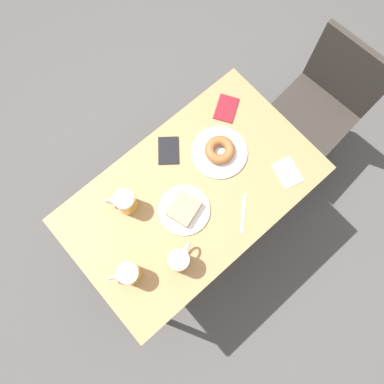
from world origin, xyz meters
TOP-DOWN VIEW (x-y plane):
  - ground_plane at (0.00, 0.00)m, footprint 8.00×8.00m
  - table at (0.00, 0.00)m, footprint 0.64×1.08m
  - chair at (0.03, 0.90)m, footprint 0.43×0.43m
  - plate_with_cake at (0.03, -0.07)m, footprint 0.21×0.21m
  - plate_with_donut at (-0.06, 0.21)m, footprint 0.24×0.24m
  - beer_mug_left at (0.18, -0.22)m, footprint 0.08×0.12m
  - beer_mug_center at (0.09, -0.40)m, footprint 0.08×0.12m
  - beer_mug_right at (-0.14, -0.24)m, footprint 0.10×0.10m
  - napkin_folded at (0.20, 0.37)m, footprint 0.14×0.12m
  - fork at (0.20, 0.10)m, footprint 0.12×0.13m
  - passport_near_edge at (-0.19, 0.37)m, footprint 0.14×0.15m
  - passport_far_edge at (-0.21, 0.05)m, footprint 0.15×0.15m

SIDE VIEW (x-z plane):
  - ground_plane at x=0.00m, z-range 0.00..0.00m
  - chair at x=0.03m, z-range 0.09..0.95m
  - table at x=0.00m, z-range 0.30..1.06m
  - fork at x=0.20m, z-range 0.75..0.76m
  - napkin_folded at x=0.20m, z-range 0.75..0.76m
  - passport_near_edge at x=-0.19m, z-range 0.75..0.76m
  - passport_far_edge at x=-0.21m, z-range 0.75..0.76m
  - plate_with_cake at x=0.03m, z-range 0.75..0.80m
  - plate_with_donut at x=-0.06m, z-range 0.75..0.80m
  - beer_mug_left at x=0.18m, z-range 0.75..0.88m
  - beer_mug_center at x=0.09m, z-range 0.75..0.88m
  - beer_mug_right at x=-0.14m, z-range 0.75..0.88m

